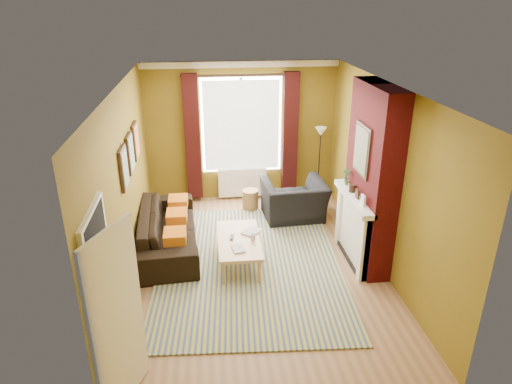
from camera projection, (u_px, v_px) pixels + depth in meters
ground at (258, 265)px, 7.22m from camera, size 5.50×5.50×0.00m
room_walls at (296, 175)px, 7.01m from camera, size 3.82×5.54×2.83m
striped_rug at (249, 264)px, 7.24m from camera, size 3.11×4.13×0.02m
sofa at (168, 229)px, 7.61m from camera, size 1.03×2.36×0.68m
armchair at (294, 200)px, 8.61m from camera, size 1.20×1.07×0.74m
coffee_table at (239, 241)px, 7.13m from camera, size 0.67×1.31×0.43m
wicker_stool at (250, 200)px, 9.07m from camera, size 0.33×0.33×0.40m
floor_lamp at (320, 143)px, 9.10m from camera, size 0.29×0.29×1.55m
book_a at (233, 250)px, 6.78m from camera, size 0.21×0.26×0.02m
book_b at (246, 230)px, 7.37m from camera, size 0.38×0.39×0.02m
mug at (253, 237)px, 7.07m from camera, size 0.13×0.13×0.09m
tv_remote at (232, 237)px, 7.13m from camera, size 0.08×0.17×0.02m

